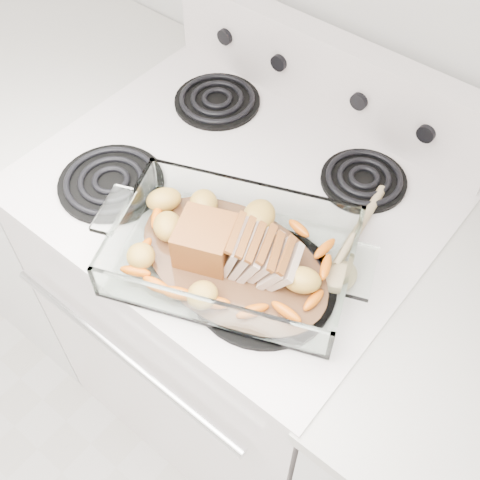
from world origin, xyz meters
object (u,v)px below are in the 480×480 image
Objects in this scene: counter_right at (476,474)px; pork_roast at (227,245)px; counter_left at (68,188)px; baking_dish at (233,257)px; electric_range at (239,304)px.

pork_roast is (-0.56, -0.16, 0.52)m from counter_right.
pork_roast reaches higher than counter_left.
counter_right is at bearing -5.25° from baking_dish.
electric_range is 5.24× the size of pork_roast.
counter_right is (1.33, 0.00, 0.00)m from counter_left.
baking_dish is at bearing -11.63° from counter_left.
counter_right is at bearing -0.10° from electric_range.
counter_left is 0.95m from pork_roast.
counter_left and counter_right have the same top height.
electric_range is 0.67m from counter_right.
counter_left is (-0.67, -0.00, -0.02)m from electric_range.
counter_left is at bearing 180.00° from counter_right.
counter_right is 0.75m from baking_dish.
electric_range is at bearing 118.93° from pork_roast.
baking_dish is (0.79, -0.16, 0.50)m from counter_left.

